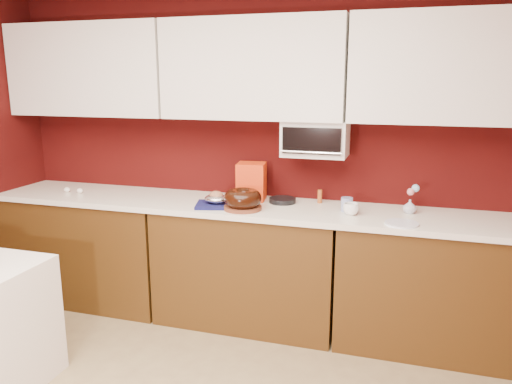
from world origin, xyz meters
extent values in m
cube|color=#3C0908|center=(0.00, 2.25, 1.25)|extent=(4.00, 0.02, 2.50)
cube|color=#472B0E|center=(-1.33, 1.94, 0.43)|extent=(1.31, 0.58, 0.86)
cube|color=#472B0E|center=(0.00, 1.94, 0.43)|extent=(1.31, 0.58, 0.86)
cube|color=#472B0E|center=(1.33, 1.94, 0.43)|extent=(1.31, 0.58, 0.86)
cube|color=white|center=(0.00, 1.94, 0.88)|extent=(4.00, 0.62, 0.04)
cube|color=white|center=(-1.33, 2.08, 1.85)|extent=(1.31, 0.33, 0.70)
cube|color=white|center=(0.00, 2.08, 1.85)|extent=(1.31, 0.33, 0.70)
cube|color=white|center=(1.33, 2.08, 1.85)|extent=(1.31, 0.33, 0.70)
cube|color=white|center=(0.45, 2.10, 1.38)|extent=(0.45, 0.30, 0.25)
cube|color=black|center=(0.45, 1.94, 1.38)|extent=(0.40, 0.02, 0.18)
cylinder|color=silver|center=(0.45, 1.93, 1.30)|extent=(0.42, 0.02, 0.02)
cylinder|color=brown|center=(0.01, 1.79, 0.91)|extent=(0.33, 0.33, 0.02)
torus|color=black|center=(0.01, 1.79, 0.98)|extent=(0.26, 0.26, 0.11)
cube|color=#131448|center=(-0.20, 1.83, 0.91)|extent=(0.33, 0.30, 0.02)
ellipsoid|color=white|center=(-0.20, 1.83, 0.96)|extent=(0.18, 0.15, 0.06)
ellipsoid|color=#9F6748|center=(-0.20, 1.83, 0.98)|extent=(0.10, 0.09, 0.06)
cube|color=red|center=(-0.02, 2.09, 1.04)|extent=(0.23, 0.21, 0.28)
cylinder|color=black|center=(0.22, 2.07, 0.92)|extent=(0.24, 0.24, 0.03)
imported|color=white|center=(0.74, 1.87, 0.95)|extent=(0.11, 0.11, 0.10)
cylinder|color=#1B3999|center=(0.70, 1.96, 0.95)|extent=(0.11, 0.11, 0.09)
imported|color=silver|center=(1.11, 2.03, 0.95)|extent=(0.09, 0.09, 0.11)
sphere|color=#DF8182|center=(1.11, 2.03, 1.05)|extent=(0.05, 0.05, 0.05)
sphere|color=#97D0F2|center=(1.14, 2.05, 1.07)|extent=(0.05, 0.05, 0.05)
cylinder|color=white|center=(1.07, 1.74, 0.91)|extent=(0.27, 0.27, 0.01)
cylinder|color=#9B491C|center=(0.49, 2.13, 0.95)|extent=(0.04, 0.04, 0.10)
ellipsoid|color=white|center=(-1.51, 1.90, 0.92)|extent=(0.06, 0.06, 0.04)
ellipsoid|color=white|center=(-1.39, 1.90, 0.92)|extent=(0.06, 0.05, 0.04)
camera|label=1|loc=(1.07, -1.37, 1.79)|focal=35.00mm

